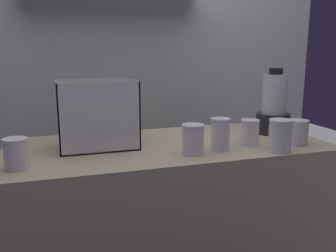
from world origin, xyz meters
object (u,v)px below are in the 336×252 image
Objects in this scene: juice_cup_carrot_far_left at (16,155)px; juice_cup_carrot_left at (193,141)px; juice_cup_carrot_middle at (220,136)px; juice_cup_carrot_right at (250,134)px; juice_cup_carrot_rightmost at (297,134)px; carrot_display_bin at (96,126)px; blender_pitcher at (274,108)px; juice_cup_beet_far_right at (280,138)px.

juice_cup_carrot_far_left is 0.90× the size of juice_cup_carrot_left.
juice_cup_carrot_middle reaches higher than juice_cup_carrot_right.
carrot_display_bin is at bearing 165.17° from juice_cup_carrot_rightmost.
juice_cup_carrot_left is at bearing -169.33° from juice_cup_carrot_right.
carrot_display_bin is 1.00× the size of blender_pitcher.
juice_cup_carrot_far_left is at bearing -144.91° from carrot_display_bin.
juice_cup_carrot_far_left is 0.79m from juice_cup_carrot_middle.
juice_cup_carrot_right is at bearing -14.95° from carrot_display_bin.
juice_cup_carrot_right is at bearing -142.98° from blender_pitcher.
blender_pitcher reaches higher than juice_cup_carrot_middle.
blender_pitcher is at bearing 10.33° from juice_cup_carrot_far_left.
juice_cup_carrot_middle is at bearing 9.91° from juice_cup_carrot_left.
juice_cup_carrot_left is (-0.52, -0.23, -0.07)m from blender_pitcher.
juice_cup_carrot_far_left is at bearing 178.63° from juice_cup_carrot_left.
juice_cup_beet_far_right reaches higher than juice_cup_carrot_right.
carrot_display_bin is 0.88m from juice_cup_carrot_rightmost.
juice_cup_beet_far_right is at bearing -22.53° from carrot_display_bin.
juice_cup_beet_far_right is (0.07, -0.12, 0.01)m from juice_cup_carrot_right.
juice_cup_carrot_far_left is 0.97× the size of juice_cup_carrot_right.
juice_cup_carrot_rightmost is (0.49, 0.00, -0.00)m from juice_cup_carrot_left.
carrot_display_bin is at bearing 157.47° from juice_cup_beet_far_right.
juice_cup_carrot_rightmost is (0.85, -0.22, -0.04)m from carrot_display_bin.
juice_cup_carrot_far_left is 0.82× the size of juice_cup_carrot_middle.
juice_cup_carrot_right is (0.29, 0.05, -0.00)m from juice_cup_carrot_left.
juice_cup_carrot_left is at bearing -156.17° from blender_pitcher.
blender_pitcher reaches higher than juice_cup_carrot_left.
juice_cup_beet_far_right reaches higher than juice_cup_carrot_left.
juice_cup_beet_far_right is at bearing -153.08° from juice_cup_carrot_rightmost.
juice_cup_carrot_far_left and juice_cup_carrot_rightmost have the same top height.
juice_cup_carrot_right is 0.14m from juice_cup_beet_far_right.
juice_cup_carrot_far_left is at bearing -179.49° from juice_cup_carrot_middle.
juice_cup_carrot_left is at bearing -1.37° from juice_cup_carrot_far_left.
juice_cup_carrot_right is (-0.23, -0.18, -0.08)m from blender_pitcher.
juice_cup_carrot_rightmost is at bearing -14.47° from juice_cup_carrot_right.
juice_cup_carrot_right is 0.86× the size of juice_cup_beet_far_right.
blender_pitcher is at bearing 83.25° from juice_cup_carrot_rightmost.
carrot_display_bin is 0.88m from blender_pitcher.
juice_cup_carrot_middle is (0.13, 0.02, 0.00)m from juice_cup_carrot_left.
blender_pitcher is 2.85× the size of juice_cup_carrot_right.
juice_cup_carrot_middle is at bearing 0.51° from juice_cup_carrot_far_left.
juice_cup_carrot_left is (0.36, -0.23, -0.04)m from carrot_display_bin.
juice_cup_carrot_rightmost is at bearing -0.73° from juice_cup_carrot_far_left.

